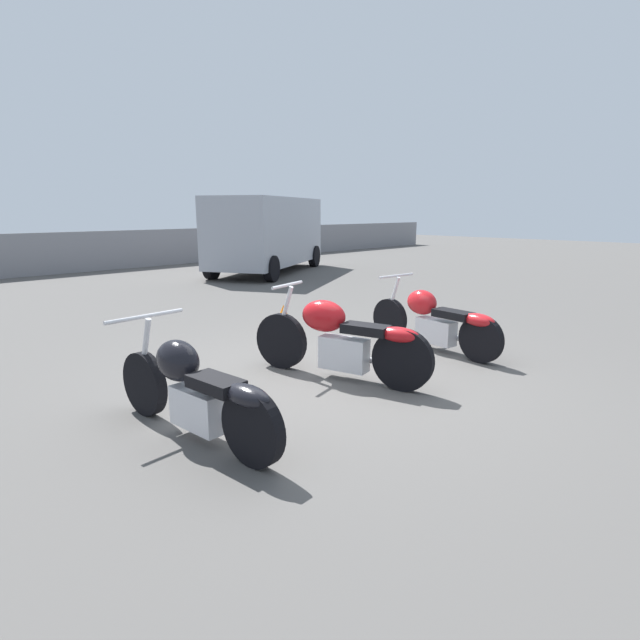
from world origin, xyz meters
The scene contains 7 objects.
ground_plane centered at (0.00, 0.00, 0.00)m, with size 60.00×60.00×0.00m, color #514F4C.
fence_back centered at (0.00, 12.27, 0.62)m, with size 40.00×0.04×1.23m.
motorcycle_slot_0 centered at (-1.89, -0.28, 0.42)m, with size 0.75×2.07×0.96m.
motorcycle_slot_1 centered at (0.07, -0.12, 0.46)m, with size 0.78×2.16×1.03m.
motorcycle_slot_2 centered at (1.84, -0.22, 0.41)m, with size 0.68×2.14×0.96m.
parked_van centered at (5.90, 8.16, 1.24)m, with size 5.37×4.05×2.24m.
traffic_cone_near centered at (1.32, 2.26, 0.18)m, with size 0.31×0.31×0.37m.
Camera 1 is at (-3.91, -3.72, 1.86)m, focal length 28.00 mm.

